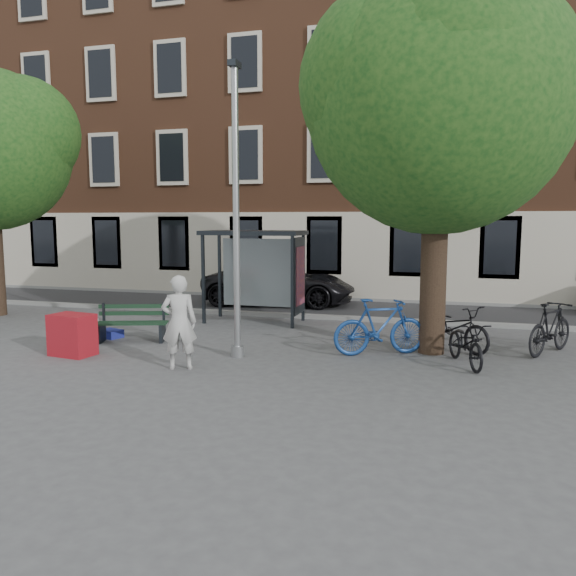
% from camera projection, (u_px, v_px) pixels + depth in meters
% --- Properties ---
extents(ground, '(90.00, 90.00, 0.00)m').
position_uv_depth(ground, '(238.00, 357.00, 12.06)').
color(ground, '#4C4C4F').
rests_on(ground, ground).
extents(road, '(40.00, 4.00, 0.01)m').
position_uv_depth(road, '(312.00, 308.00, 18.75)').
color(road, '#28282B').
rests_on(road, ground).
extents(curb_near, '(40.00, 0.25, 0.12)m').
position_uv_depth(curb_near, '(297.00, 316.00, 16.84)').
color(curb_near, gray).
rests_on(curb_near, ground).
extents(curb_far, '(40.00, 0.25, 0.12)m').
position_uv_depth(curb_far, '(324.00, 298.00, 20.66)').
color(curb_far, gray).
rests_on(curb_far, ground).
extents(building_row, '(30.00, 8.00, 14.00)m').
position_uv_depth(building_row, '(345.00, 122.00, 23.64)').
color(building_row, brown).
rests_on(building_row, ground).
extents(lamppost, '(0.28, 0.35, 6.11)m').
position_uv_depth(lamppost, '(236.00, 227.00, 11.72)').
color(lamppost, '#9EA0A3').
rests_on(lamppost, ground).
extents(tree_right, '(5.76, 5.60, 8.20)m').
position_uv_depth(tree_right, '(440.00, 89.00, 11.63)').
color(tree_right, black).
rests_on(tree_right, ground).
extents(bus_shelter, '(2.85, 1.45, 2.62)m').
position_uv_depth(bus_shelter, '(268.00, 255.00, 15.92)').
color(bus_shelter, '#1E2328').
rests_on(bus_shelter, ground).
extents(painter, '(0.80, 0.67, 1.87)m').
position_uv_depth(painter, '(179.00, 322.00, 10.98)').
color(painter, silver).
rests_on(painter, ground).
extents(bench, '(1.77, 1.04, 0.87)m').
position_uv_depth(bench, '(132.00, 325.00, 13.56)').
color(bench, '#1E2328').
rests_on(bench, ground).
extents(bike_a, '(1.95, 1.84, 1.04)m').
position_uv_depth(bike_a, '(454.00, 327.00, 12.66)').
color(bike_a, black).
rests_on(bike_a, ground).
extents(bike_b, '(2.12, 1.43, 1.25)m').
position_uv_depth(bike_b, '(380.00, 327.00, 12.15)').
color(bike_b, navy).
rests_on(bike_b, ground).
extents(bike_c, '(1.14, 1.85, 0.92)m').
position_uv_depth(bike_c, '(466.00, 343.00, 11.29)').
color(bike_c, black).
rests_on(bike_c, ground).
extents(bike_d, '(1.52, 1.89, 1.15)m').
position_uv_depth(bike_d, '(550.00, 328.00, 12.25)').
color(bike_d, black).
rests_on(bike_d, ground).
extents(car_dark, '(5.44, 2.93, 1.45)m').
position_uv_depth(car_dark, '(279.00, 283.00, 19.48)').
color(car_dark, black).
rests_on(car_dark, ground).
extents(red_stand, '(0.98, 0.73, 0.90)m').
position_uv_depth(red_stand, '(72.00, 335.00, 12.15)').
color(red_stand, '#A51620').
rests_on(red_stand, ground).
extents(blue_crate, '(0.65, 0.55, 0.20)m').
position_uv_depth(blue_crate, '(111.00, 334.00, 14.00)').
color(blue_crate, '#212B9B').
rests_on(blue_crate, ground).
extents(bucket_a, '(0.37, 0.37, 0.36)m').
position_uv_depth(bucket_a, '(93.00, 326.00, 14.58)').
color(bucket_a, white).
rests_on(bucket_a, ground).
extents(notice_sign, '(0.29, 0.11, 1.68)m').
position_uv_depth(notice_sign, '(432.00, 289.00, 14.21)').
color(notice_sign, '#9EA0A3').
rests_on(notice_sign, ground).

